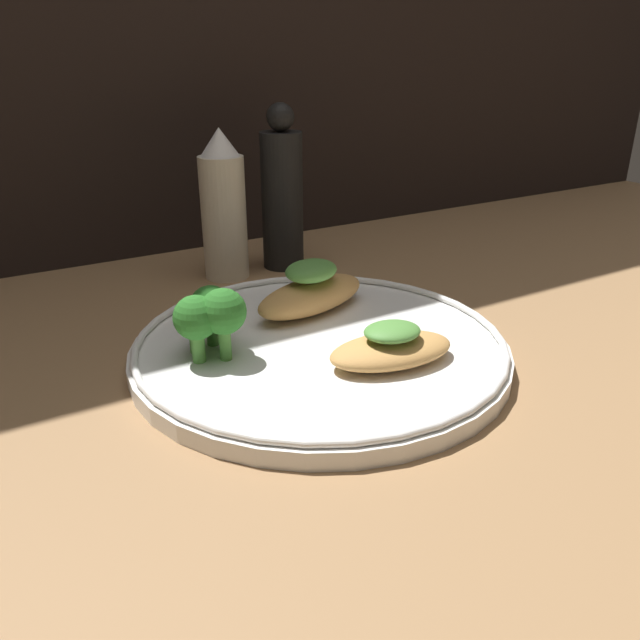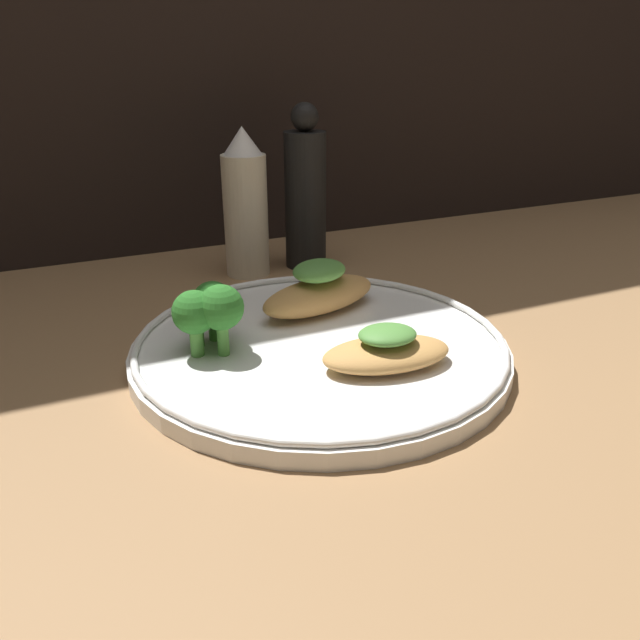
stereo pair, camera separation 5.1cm
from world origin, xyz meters
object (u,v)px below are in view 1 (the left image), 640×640
at_px(plate, 320,347).
at_px(sauce_bottle, 223,208).
at_px(pepper_grinder, 282,195).
at_px(broccoli_bunch, 210,314).

bearing_deg(plate, sauce_bottle, 86.79).
bearing_deg(sauce_bottle, pepper_grinder, -0.00).
relative_size(plate, sauce_bottle, 1.90).
xyz_separation_m(broccoli_bunch, pepper_grinder, (0.17, 0.20, 0.04)).
relative_size(plate, pepper_grinder, 1.68).
bearing_deg(pepper_grinder, broccoli_bunch, -129.70).
bearing_deg(broccoli_bunch, sauce_bottle, 64.48).
xyz_separation_m(broccoli_bunch, sauce_bottle, (0.10, 0.20, 0.03)).
distance_m(plate, broccoli_bunch, 0.10).
bearing_deg(broccoli_bunch, plate, -16.14).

